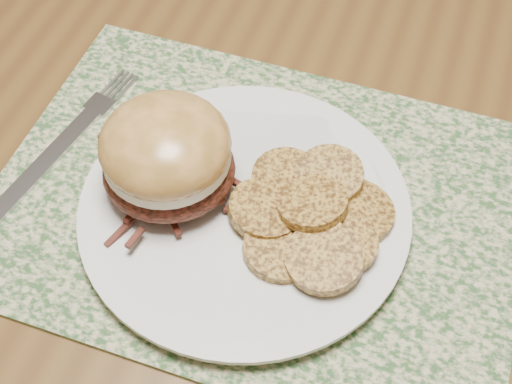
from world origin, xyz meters
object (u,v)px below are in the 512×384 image
pork_sandwich (167,155)px  dining_table (349,163)px  dinner_plate (245,211)px  fork (65,142)px

pork_sandwich → dining_table: bearing=29.8°
dining_table → dinner_plate: size_ratio=5.77×
dining_table → pork_sandwich: pork_sandwich is taller
dining_table → fork: size_ratio=7.30×
dining_table → pork_sandwich: size_ratio=10.74×
dining_table → fork: fork is taller
dining_table → pork_sandwich: bearing=-129.1°
pork_sandwich → fork: 0.13m
dinner_plate → fork: 0.18m
dining_table → dinner_plate: 0.19m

